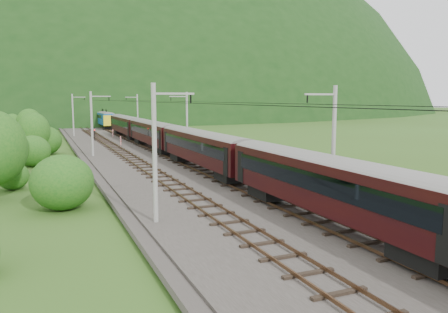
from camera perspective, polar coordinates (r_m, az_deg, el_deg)
name	(u,v)px	position (r m, az deg, el deg)	size (l,w,h in m)	color
ground	(251,216)	(28.16, 3.59, -7.72)	(600.00, 600.00, 0.00)	#324E18
railbed	(199,185)	(37.10, -3.32, -3.74)	(14.00, 220.00, 0.30)	#38332D
track_left	(171,185)	(36.34, -6.90, -3.67)	(2.40, 220.00, 0.27)	brown
track_right	(225,180)	(37.91, 0.10, -3.14)	(2.40, 220.00, 0.27)	brown
catenary_left	(92,122)	(56.68, -16.81, 4.30)	(2.54, 192.28, 8.00)	gray
catenary_right	(186,120)	(59.25, -4.93, 4.72)	(2.54, 192.28, 8.00)	gray
overhead_wires	(198,102)	(36.38, -3.41, 7.06)	(4.83, 198.00, 0.03)	black
mountain_main	(61,111)	(284.64, -20.56, 5.60)	(504.00, 360.00, 244.00)	#143311
train	(174,135)	(52.08, -6.61, 2.87)	(2.65, 127.11, 4.60)	black
hazard_post_near	(121,141)	(69.34, -13.34, 2.03)	(0.14, 0.14, 1.33)	red
hazard_post_far	(113,133)	(83.58, -14.32, 2.95)	(0.15, 0.15, 1.44)	red
signal	(95,134)	(77.84, -16.54, 2.83)	(0.21, 0.21, 1.89)	black
vegetation_left	(18,159)	(38.95, -25.27, -0.33)	(12.57, 147.76, 6.63)	#195015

